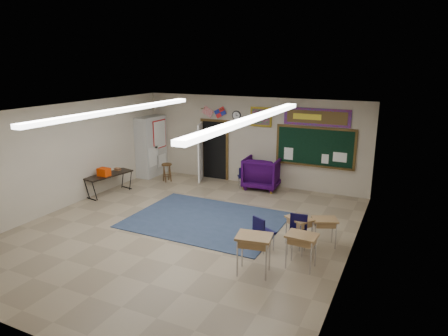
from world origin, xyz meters
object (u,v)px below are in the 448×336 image
at_px(wingback_armchair, 262,173).
at_px(student_desk_front_left, 299,230).
at_px(wooden_stool, 167,172).
at_px(folding_table, 109,183).
at_px(student_desk_front_right, 324,231).

bearing_deg(wingback_armchair, student_desk_front_left, 117.44).
relative_size(student_desk_front_left, wooden_stool, 1.12).
bearing_deg(wingback_armchair, folding_table, 29.16).
height_order(student_desk_front_right, folding_table, folding_table).
distance_m(folding_table, wooden_stool, 2.17).
xyz_separation_m(student_desk_front_right, wooden_stool, (-6.13, 2.75, -0.04)).
xyz_separation_m(folding_table, wooden_stool, (0.90, 1.97, -0.03)).
distance_m(wingback_armchair, wooden_stool, 3.40).
distance_m(student_desk_front_left, wooden_stool, 6.36).
distance_m(student_desk_front_right, folding_table, 7.07).
height_order(student_desk_front_left, student_desk_front_right, student_desk_front_left).
height_order(folding_table, wooden_stool, folding_table).
bearing_deg(wingback_armchair, student_desk_front_right, 124.76).
relative_size(student_desk_front_left, folding_table, 0.43).
relative_size(wingback_armchair, folding_table, 0.70).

